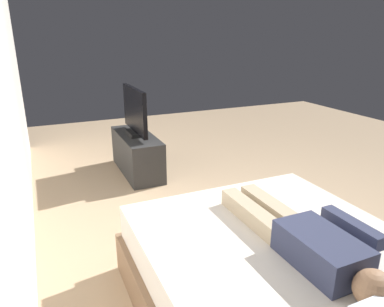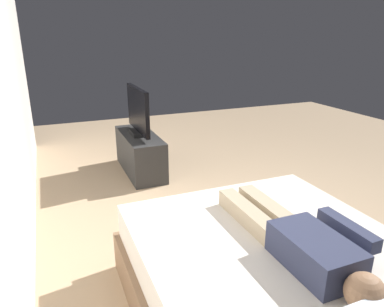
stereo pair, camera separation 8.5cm
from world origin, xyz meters
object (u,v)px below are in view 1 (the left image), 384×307
object	(u,v)px
remote	(338,223)
tv_stand	(137,154)
tv	(135,113)
bed	(294,297)
person	(306,238)

from	to	relation	value
remote	tv_stand	xyz separation A→B (m)	(2.73, 0.59, -0.30)
tv_stand	tv	size ratio (longest dim) A/B	1.25
bed	remote	distance (m)	0.58
person	tv_stand	distance (m)	2.91
bed	tv	xyz separation A→B (m)	(2.91, 0.12, 0.52)
person	remote	distance (m)	0.44
person	tv	distance (m)	2.90
remote	tv_stand	world-z (taller)	remote
bed	tv	world-z (taller)	tv
tv_stand	tv	xyz separation A→B (m)	(0.00, 0.00, 0.53)
remote	tv_stand	bearing A→B (deg)	12.19
person	tv	world-z (taller)	tv
bed	tv	bearing A→B (deg)	2.38
bed	person	bearing A→B (deg)	-65.89
person	tv	bearing A→B (deg)	3.68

